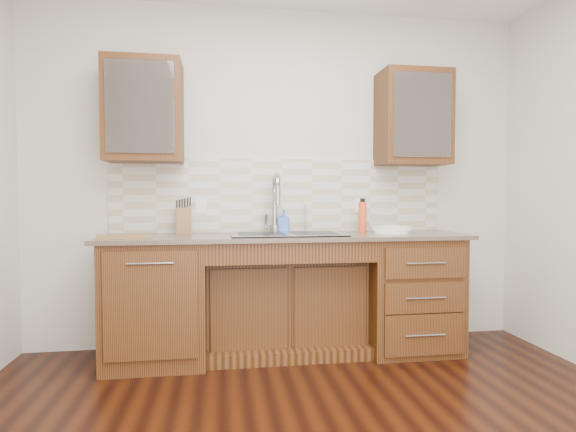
{
  "coord_description": "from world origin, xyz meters",
  "views": [
    {
      "loc": [
        -0.49,
        -1.89,
        1.19
      ],
      "look_at": [
        0.0,
        1.4,
        1.05
      ],
      "focal_mm": 28.0,
      "sensor_mm": 36.0,
      "label": 1
    }
  ],
  "objects": [
    {
      "name": "dish_towel",
      "position": [
        0.84,
        1.47,
        0.94
      ],
      "size": [
        0.29,
        0.26,
        0.04
      ],
      "primitive_type": "cube",
      "rotation": [
        0.0,
        0.0,
        0.39
      ],
      "color": "silver",
      "rests_on": "plate"
    },
    {
      "name": "base_cabinet_center",
      "position": [
        0.0,
        1.53,
        0.35
      ],
      "size": [
        1.2,
        0.44,
        0.7
      ],
      "primitive_type": "cube",
      "color": "#593014",
      "rests_on": "ground"
    },
    {
      "name": "cup_left_b",
      "position": [
        -0.92,
        1.58,
        1.77
      ],
      "size": [
        0.1,
        0.1,
        0.08
      ],
      "primitive_type": "imported",
      "rotation": [
        0.0,
        0.0,
        -0.06
      ],
      "color": "white",
      "rests_on": "upper_cabinet_left"
    },
    {
      "name": "cup_right_b",
      "position": [
        1.19,
        1.58,
        1.77
      ],
      "size": [
        0.09,
        0.09,
        0.08
      ],
      "primitive_type": "imported",
      "rotation": [
        0.0,
        0.0,
        0.04
      ],
      "color": "silver",
      "rests_on": "upper_cabinet_right"
    },
    {
      "name": "countertop",
      "position": [
        0.0,
        1.43,
        0.9
      ],
      "size": [
        2.7,
        0.65,
        0.03
      ],
      "primitive_type": "cube",
      "color": "#84705B",
      "rests_on": "base_cabinet_left"
    },
    {
      "name": "cup_left_a",
      "position": [
        -1.1,
        1.58,
        1.78
      ],
      "size": [
        0.17,
        0.17,
        0.11
      ],
      "primitive_type": "imported",
      "rotation": [
        0.0,
        0.0,
        0.33
      ],
      "color": "white",
      "rests_on": "upper_cabinet_left"
    },
    {
      "name": "cutting_board",
      "position": [
        -1.16,
        1.35,
        0.92
      ],
      "size": [
        0.4,
        0.32,
        0.02
      ],
      "primitive_type": "cube",
      "rotation": [
        0.0,
        0.0,
        0.21
      ],
      "color": "olive",
      "rests_on": "countertop"
    },
    {
      "name": "outlet_right",
      "position": [
        0.65,
        1.73,
        1.12
      ],
      "size": [
        0.08,
        0.01,
        0.12
      ],
      "primitive_type": "cube",
      "color": "white",
      "rests_on": "backsplash"
    },
    {
      "name": "outlet_left",
      "position": [
        -0.65,
        1.73,
        1.12
      ],
      "size": [
        0.08,
        0.01,
        0.12
      ],
      "primitive_type": "cube",
      "color": "white",
      "rests_on": "backsplash"
    },
    {
      "name": "sink",
      "position": [
        0.0,
        1.41,
        0.83
      ],
      "size": [
        0.84,
        0.46,
        0.19
      ],
      "primitive_type": "cube",
      "color": "#9E9EA5",
      "rests_on": "countertop"
    },
    {
      "name": "wall_back",
      "position": [
        0.0,
        1.8,
        1.35
      ],
      "size": [
        4.0,
        0.1,
        2.7
      ],
      "primitive_type": "cube",
      "color": "beige",
      "rests_on": "ground"
    },
    {
      "name": "base_cabinet_right",
      "position": [
        0.95,
        1.44,
        0.44
      ],
      "size": [
        0.7,
        0.62,
        0.88
      ],
      "primitive_type": "cube",
      "color": "#593014",
      "rests_on": "ground"
    },
    {
      "name": "soap_bottle",
      "position": [
        0.0,
        1.64,
        1.0
      ],
      "size": [
        0.1,
        0.1,
        0.18
      ],
      "primitive_type": "imported",
      "rotation": [
        0.0,
        0.0,
        -0.25
      ],
      "color": "#457AEF",
      "rests_on": "countertop"
    },
    {
      "name": "plate",
      "position": [
        0.81,
        1.41,
        0.92
      ],
      "size": [
        0.27,
        0.27,
        0.01
      ],
      "primitive_type": "cylinder",
      "rotation": [
        0.0,
        0.0,
        -0.03
      ],
      "color": "white",
      "rests_on": "countertop"
    },
    {
      "name": "cup_right_a",
      "position": [
        0.89,
        1.58,
        1.78
      ],
      "size": [
        0.17,
        0.17,
        0.11
      ],
      "primitive_type": "imported",
      "rotation": [
        0.0,
        0.0,
        0.3
      ],
      "color": "white",
      "rests_on": "upper_cabinet_right"
    },
    {
      "name": "backsplash",
      "position": [
        0.0,
        1.74,
        1.21
      ],
      "size": [
        2.7,
        0.02,
        0.59
      ],
      "primitive_type": "cube",
      "color": "beige",
      "rests_on": "wall_back"
    },
    {
      "name": "upper_cabinet_right",
      "position": [
        1.05,
        1.58,
        1.83
      ],
      "size": [
        0.55,
        0.34,
        0.75
      ],
      "primitive_type": "cube",
      "color": "#593014",
      "rests_on": "wall_back"
    },
    {
      "name": "upper_cabinet_left",
      "position": [
        -1.05,
        1.58,
        1.83
      ],
      "size": [
        0.55,
        0.34,
        0.75
      ],
      "primitive_type": "cube",
      "color": "#593014",
      "rests_on": "wall_back"
    },
    {
      "name": "knife_block",
      "position": [
        -0.78,
        1.66,
        1.01
      ],
      "size": [
        0.12,
        0.19,
        0.2
      ],
      "primitive_type": "cube",
      "rotation": [
        0.0,
        0.0,
        0.07
      ],
      "color": "brown",
      "rests_on": "countertop"
    },
    {
      "name": "faucet",
      "position": [
        -0.07,
        1.64,
        1.11
      ],
      "size": [
        0.04,
        0.04,
        0.4
      ],
      "primitive_type": "cylinder",
      "color": "#999993",
      "rests_on": "countertop"
    },
    {
      "name": "filter_tap",
      "position": [
        0.18,
        1.65,
        1.03
      ],
      "size": [
        0.02,
        0.02,
        0.24
      ],
      "primitive_type": "cylinder",
      "color": "#999993",
      "rests_on": "countertop"
    },
    {
      "name": "base_cabinet_left",
      "position": [
        -0.95,
        1.44,
        0.44
      ],
      "size": [
        0.7,
        0.62,
        0.88
      ],
      "primitive_type": "cube",
      "color": "#593014",
      "rests_on": "ground"
    },
    {
      "name": "water_bottle",
      "position": [
        0.63,
        1.58,
        1.03
      ],
      "size": [
        0.07,
        0.07,
        0.24
      ],
      "primitive_type": "cylinder",
      "rotation": [
        0.0,
        0.0,
        -0.06
      ],
      "color": "#EB4A1E",
      "rests_on": "countertop"
    }
  ]
}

